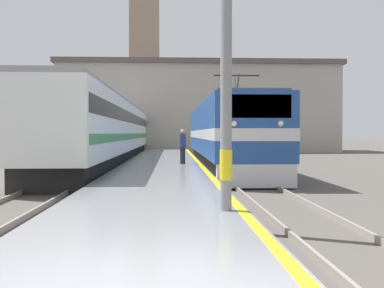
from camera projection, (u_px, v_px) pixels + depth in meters
name	position (u px, v px, depth m)	size (l,w,h in m)	color
ground_plane	(166.00, 159.00, 34.36)	(200.00, 200.00, 0.00)	#514C47
platform	(165.00, 160.00, 29.36)	(4.03, 140.00, 0.44)	gray
rail_track_near	(216.00, 163.00, 29.52)	(2.83, 140.00, 0.16)	#514C47
rail_track_far	(111.00, 163.00, 29.21)	(2.83, 140.00, 0.16)	#514C47
locomotive_train	(224.00, 135.00, 25.03)	(2.92, 19.86, 4.58)	black
passenger_train	(111.00, 130.00, 29.19)	(2.92, 31.61, 3.98)	black
catenary_mast	(230.00, 22.00, 8.76)	(2.13, 0.25, 7.40)	gray
person_on_platform	(183.00, 146.00, 22.39)	(0.34, 0.34, 1.71)	#23232D
clock_tower	(145.00, 32.00, 59.31)	(4.72, 4.72, 29.12)	gray
station_building	(198.00, 108.00, 48.63)	(29.23, 8.94, 9.40)	#A8A399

